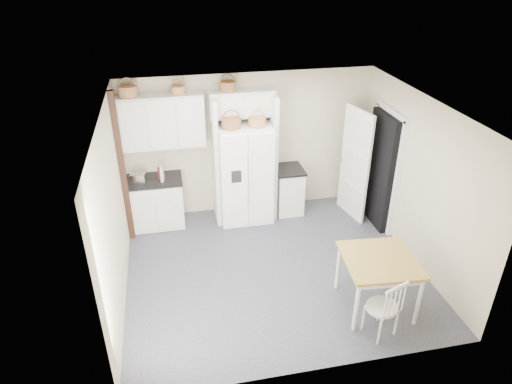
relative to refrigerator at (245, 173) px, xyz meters
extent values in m
plane|color=#2E2E35|center=(0.15, -1.64, -0.90)|extent=(4.50, 4.50, 0.00)
plane|color=white|center=(0.15, -1.64, 1.70)|extent=(4.50, 4.50, 0.00)
plane|color=#C3B399|center=(0.15, 0.36, 0.40)|extent=(4.50, 0.00, 4.50)
plane|color=#C3B399|center=(-2.10, -1.64, 0.40)|extent=(0.00, 4.00, 4.00)
plane|color=#C3B399|center=(2.40, -1.64, 0.40)|extent=(0.00, 4.00, 4.00)
cube|color=white|center=(0.00, 0.00, 0.00)|extent=(0.93, 0.75, 1.80)
cube|color=silver|center=(-1.60, 0.06, -0.46)|extent=(0.94, 0.60, 0.87)
cube|color=silver|center=(0.84, 0.06, -0.48)|extent=(0.48, 0.57, 0.84)
cube|color=olive|center=(1.34, -2.73, -0.50)|extent=(1.04, 1.04, 0.80)
cube|color=silver|center=(1.18, -3.22, -0.47)|extent=(0.53, 0.51, 0.86)
cube|color=black|center=(-1.60, 0.06, -0.01)|extent=(0.98, 0.64, 0.04)
cube|color=black|center=(0.84, 0.06, -0.04)|extent=(0.52, 0.61, 0.04)
cube|color=silver|center=(-1.84, -0.05, 0.10)|extent=(0.28, 0.20, 0.17)
cube|color=maroon|center=(-1.48, -0.02, 0.12)|extent=(0.07, 0.15, 0.22)
cube|color=beige|center=(-1.44, -0.02, 0.15)|extent=(0.06, 0.18, 0.27)
cylinder|color=#935B2E|center=(-1.83, 0.19, 1.54)|extent=(0.30, 0.30, 0.17)
cylinder|color=#935B2E|center=(-1.05, 0.19, 1.52)|extent=(0.23, 0.23, 0.13)
cylinder|color=brown|center=(-0.23, 0.19, 1.53)|extent=(0.28, 0.28, 0.16)
cylinder|color=brown|center=(-0.23, -0.10, 0.99)|extent=(0.33, 0.33, 0.18)
cylinder|color=#935B2E|center=(0.20, -0.10, 0.98)|extent=(0.29, 0.29, 0.16)
cube|color=silver|center=(-1.35, 0.19, 1.00)|extent=(1.40, 0.34, 0.90)
cube|color=silver|center=(0.00, 0.19, 1.23)|extent=(1.12, 0.34, 0.45)
cube|color=silver|center=(-0.51, 0.06, 0.25)|extent=(0.08, 0.60, 2.30)
cube|color=silver|center=(0.51, 0.06, 0.25)|extent=(0.08, 0.60, 2.30)
cube|color=black|center=(-2.05, -0.29, 0.40)|extent=(0.09, 0.09, 2.60)
cube|color=black|center=(2.31, -0.64, 0.13)|extent=(0.18, 0.85, 2.05)
cube|color=white|center=(1.95, -0.31, 0.13)|extent=(0.21, 0.79, 2.05)
camera|label=1|loc=(-1.28, -7.21, 3.58)|focal=32.00mm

